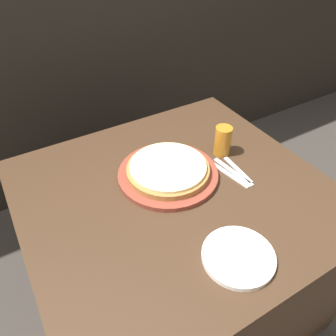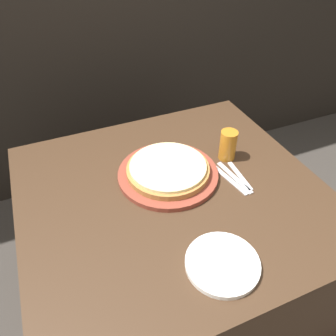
{
  "view_description": "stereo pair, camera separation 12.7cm",
  "coord_description": "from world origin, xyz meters",
  "px_view_note": "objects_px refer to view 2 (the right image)",
  "views": [
    {
      "loc": [
        -0.48,
        -0.75,
        1.61
      ],
      "look_at": [
        0.02,
        0.09,
        0.79
      ],
      "focal_mm": 35.0,
      "sensor_mm": 36.0,
      "label": 1
    },
    {
      "loc": [
        -0.36,
        -0.81,
        1.61
      ],
      "look_at": [
        0.02,
        0.09,
        0.79
      ],
      "focal_mm": 35.0,
      "sensor_mm": 36.0,
      "label": 2
    }
  ],
  "objects_px": {
    "pizza_on_board": "(168,171)",
    "dinner_plate": "(222,263)",
    "spoon": "(240,176)",
    "fork": "(229,179)",
    "beer_glass": "(228,144)",
    "dinner_knife": "(234,177)"
  },
  "relations": [
    {
      "from": "beer_glass",
      "to": "fork",
      "type": "relative_size",
      "value": 0.62
    },
    {
      "from": "spoon",
      "to": "beer_glass",
      "type": "bearing_deg",
      "value": 84.15
    },
    {
      "from": "dinner_plate",
      "to": "fork",
      "type": "distance_m",
      "value": 0.39
    },
    {
      "from": "pizza_on_board",
      "to": "dinner_knife",
      "type": "bearing_deg",
      "value": -25.89
    },
    {
      "from": "pizza_on_board",
      "to": "fork",
      "type": "bearing_deg",
      "value": -28.49
    },
    {
      "from": "spoon",
      "to": "fork",
      "type": "bearing_deg",
      "value": 180.0
    },
    {
      "from": "fork",
      "to": "spoon",
      "type": "bearing_deg",
      "value": -0.0
    },
    {
      "from": "fork",
      "to": "dinner_plate",
      "type": "bearing_deg",
      "value": -124.08
    },
    {
      "from": "dinner_plate",
      "to": "spoon",
      "type": "bearing_deg",
      "value": 50.31
    },
    {
      "from": "dinner_knife",
      "to": "spoon",
      "type": "xyz_separation_m",
      "value": [
        0.03,
        0.0,
        0.0
      ]
    },
    {
      "from": "spoon",
      "to": "dinner_plate",
      "type": "bearing_deg",
      "value": -129.69
    },
    {
      "from": "beer_glass",
      "to": "spoon",
      "type": "distance_m",
      "value": 0.14
    },
    {
      "from": "pizza_on_board",
      "to": "dinner_plate",
      "type": "relative_size",
      "value": 1.75
    },
    {
      "from": "fork",
      "to": "spoon",
      "type": "height_order",
      "value": "same"
    },
    {
      "from": "dinner_plate",
      "to": "dinner_knife",
      "type": "height_order",
      "value": "dinner_plate"
    },
    {
      "from": "pizza_on_board",
      "to": "beer_glass",
      "type": "relative_size",
      "value": 3.08
    },
    {
      "from": "pizza_on_board",
      "to": "fork",
      "type": "height_order",
      "value": "pizza_on_board"
    },
    {
      "from": "dinner_plate",
      "to": "fork",
      "type": "relative_size",
      "value": 1.09
    },
    {
      "from": "pizza_on_board",
      "to": "beer_glass",
      "type": "xyz_separation_m",
      "value": [
        0.27,
        0.01,
        0.05
      ]
    },
    {
      "from": "pizza_on_board",
      "to": "fork",
      "type": "relative_size",
      "value": 1.91
    },
    {
      "from": "dinner_knife",
      "to": "spoon",
      "type": "height_order",
      "value": "same"
    },
    {
      "from": "pizza_on_board",
      "to": "dinner_plate",
      "type": "bearing_deg",
      "value": -91.24
    }
  ]
}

